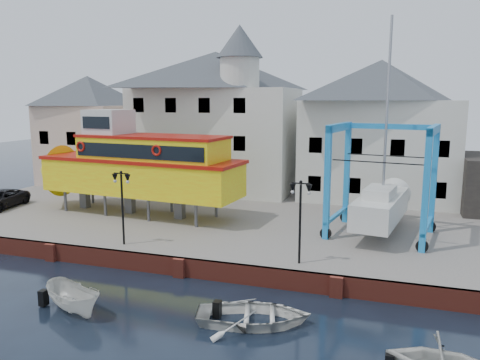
% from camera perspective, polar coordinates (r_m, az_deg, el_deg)
% --- Properties ---
extents(ground, '(140.00, 140.00, 0.00)m').
position_cam_1_polar(ground, '(24.92, -7.35, -11.62)').
color(ground, black).
rests_on(ground, ground).
extents(hardstanding, '(44.00, 22.00, 1.00)m').
position_cam_1_polar(hardstanding, '(34.54, 0.48, -4.57)').
color(hardstanding, '#65615B').
rests_on(hardstanding, ground).
extents(quay_wall, '(44.00, 0.47, 1.00)m').
position_cam_1_polar(quay_wall, '(24.83, -7.27, -10.46)').
color(quay_wall, maroon).
rests_on(quay_wall, ground).
extents(building_pink, '(8.00, 7.00, 10.30)m').
position_cam_1_polar(building_pink, '(48.08, -17.84, 5.84)').
color(building_pink, '#CEAD99').
rests_on(building_pink, hardstanding).
extents(building_white_main, '(14.00, 8.30, 14.00)m').
position_cam_1_polar(building_white_main, '(42.09, -2.81, 7.42)').
color(building_white_main, silver).
rests_on(building_white_main, hardstanding).
extents(building_white_right, '(12.00, 8.00, 11.20)m').
position_cam_1_polar(building_white_right, '(39.99, 16.54, 5.85)').
color(building_white_right, silver).
rests_on(building_white_right, hardstanding).
extents(lamp_post_left, '(1.12, 0.32, 4.20)m').
position_cam_1_polar(lamp_post_left, '(26.67, -14.22, -1.08)').
color(lamp_post_left, black).
rests_on(lamp_post_left, hardstanding).
extents(lamp_post_right, '(1.12, 0.32, 4.20)m').
position_cam_1_polar(lamp_post_right, '(23.01, 7.38, -2.56)').
color(lamp_post_right, black).
rests_on(lamp_post_right, hardstanding).
extents(tour_boat, '(17.21, 5.63, 7.36)m').
position_cam_1_polar(tour_boat, '(34.08, -13.39, 1.77)').
color(tour_boat, '#59595E').
rests_on(tour_boat, hardstanding).
extents(travel_lift, '(6.63, 8.69, 12.78)m').
position_cam_1_polar(travel_lift, '(29.77, 17.07, -2.13)').
color(travel_lift, '#1174B9').
rests_on(travel_lift, hardstanding).
extents(van, '(2.86, 5.09, 1.34)m').
position_cam_1_polar(van, '(39.53, -27.25, -2.10)').
color(van, black).
rests_on(van, hardstanding).
extents(motorboat_a, '(3.82, 2.70, 1.38)m').
position_cam_1_polar(motorboat_a, '(22.25, -19.54, -14.83)').
color(motorboat_a, silver).
rests_on(motorboat_a, ground).
extents(motorboat_b, '(5.37, 4.43, 0.97)m').
position_cam_1_polar(motorboat_b, '(20.04, 1.69, -17.09)').
color(motorboat_b, silver).
rests_on(motorboat_b, ground).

